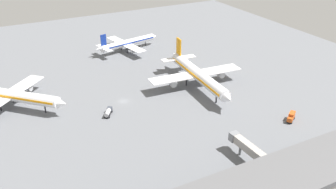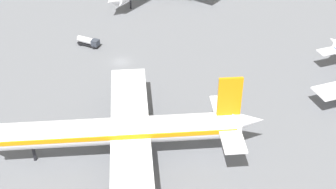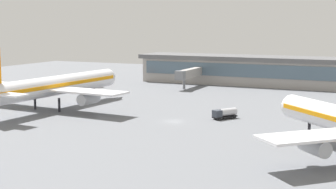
{
  "view_description": "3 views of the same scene",
  "coord_description": "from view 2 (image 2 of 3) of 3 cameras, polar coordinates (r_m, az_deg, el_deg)",
  "views": [
    {
      "loc": [
        -48.47,
        -133.4,
        74.89
      ],
      "look_at": [
        17.41,
        -7.93,
        2.73
      ],
      "focal_mm": 39.44,
      "sensor_mm": 36.0,
      "label": 1
    },
    {
      "loc": [
        109.19,
        -4.64,
        65.91
      ],
      "look_at": [
        19.61,
        9.26,
        2.26
      ],
      "focal_mm": 52.22,
      "sensor_mm": 36.0,
      "label": 2
    },
    {
      "loc": [
        -47.91,
        105.63,
        22.79
      ],
      "look_at": [
        3.1,
        -3.72,
        5.7
      ],
      "focal_mm": 54.02,
      "sensor_mm": 36.0,
      "label": 3
    }
  ],
  "objects": [
    {
      "name": "ground",
      "position": [
        127.63,
        -5.48,
        3.8
      ],
      "size": [
        288.0,
        288.0,
        0.0
      ],
      "primitive_type": "plane",
      "color": "slate"
    },
    {
      "name": "airplane_distant",
      "position": [
        94.61,
        -5.49,
        -4.21
      ],
      "size": [
        45.42,
        56.55,
        17.2
      ],
      "rotation": [
        0.0,
        0.0,
        4.64
      ],
      "color": "white",
      "rests_on": "ground"
    },
    {
      "name": "fuel_truck",
      "position": [
        135.48,
        -9.28,
        6.14
      ],
      "size": [
        5.11,
        6.28,
        2.5
      ],
      "rotation": [
        0.0,
        0.0,
        0.97
      ],
      "color": "black",
      "rests_on": "ground"
    }
  ]
}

